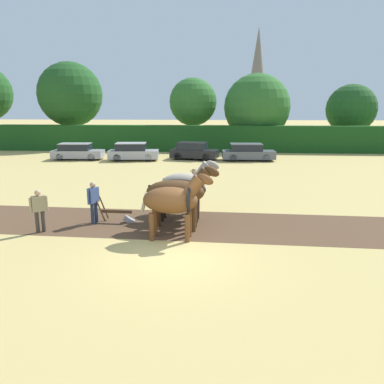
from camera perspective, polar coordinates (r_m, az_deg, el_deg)
The scene contains 20 objects.
ground_plane at distance 11.90m, azimuth -2.61°, elevation -9.86°, with size 240.00×240.00×0.00m, color tan.
plowed_furrow_strip at distance 16.53m, azimuth -19.75°, elevation -4.02°, with size 33.53×3.86×0.01m, color brown.
hedgerow at distance 39.06m, azimuth 2.28°, elevation 8.13°, with size 62.42×1.38×2.68m, color #194719.
tree_left at distance 45.04m, azimuth -18.06°, elevation 13.94°, with size 7.05×7.05×9.41m.
tree_center_left at distance 42.52m, azimuth 0.15°, elevation 13.54°, with size 5.24×5.24×7.69m.
tree_center at distance 42.32m, azimuth 9.86°, elevation 12.63°, with size 7.15×7.15×8.09m.
tree_center_right at distance 45.66m, azimuth 23.10°, elevation 11.54°, with size 5.39×5.39×7.00m.
church_spire at distance 84.48m, azimuth 9.92°, elevation 17.01°, with size 3.20×3.20×20.79m.
draft_horse_lead_left at distance 13.04m, azimuth -2.86°, elevation -1.26°, with size 2.63×1.05×2.45m.
draft_horse_lead_right at distance 14.11m, azimuth -2.10°, elevation -0.02°, with size 2.92×1.04×2.53m.
draft_horse_trail_left at distance 15.23m, azimuth -1.49°, elevation 0.38°, with size 2.83×0.97×2.32m.
draft_horse_trail_right at distance 16.31m, azimuth -0.94°, elevation 1.31°, with size 2.70×1.07×2.43m.
plow at distance 15.48m, azimuth -11.02°, elevation -3.41°, with size 1.56×0.47×1.13m.
farmer_at_plow at distance 15.39m, azimuth -14.78°, elevation -1.09°, with size 0.36×0.64×1.70m.
farmer_beside_team at distance 18.27m, azimuth 0.30°, elevation 1.41°, with size 0.54×0.44×1.65m.
farmer_onlooker_left at distance 14.95m, azimuth -22.29°, elevation -2.26°, with size 0.53×0.46×1.63m.
parked_car_far_left at distance 34.68m, azimuth -17.09°, elevation 5.89°, with size 4.48×2.00×1.44m.
parked_car_left at distance 33.05m, azimuth -9.00°, elevation 6.05°, with size 4.43×2.22×1.53m.
parked_car_center_left at distance 33.25m, azimuth 0.27°, elevation 6.24°, with size 4.38×2.57×1.52m.
parked_car_center at distance 32.90m, azimuth 8.48°, elevation 6.00°, with size 4.58×1.96×1.48m.
Camera 1 is at (1.34, -10.89, 4.61)m, focal length 35.00 mm.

